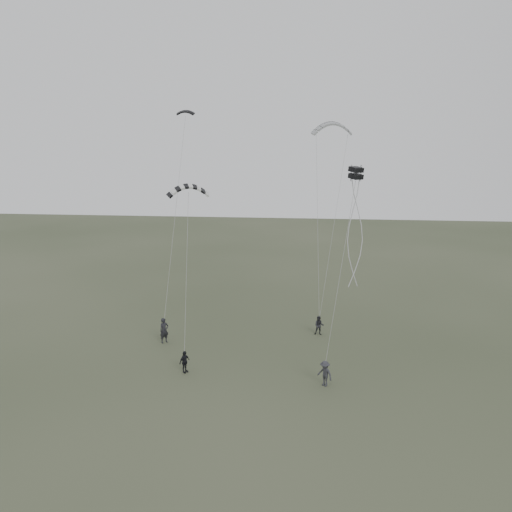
# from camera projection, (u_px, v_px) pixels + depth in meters

# --- Properties ---
(ground) EXTENTS (140.00, 140.00, 0.00)m
(ground) POSITION_uv_depth(u_px,v_px,m) (228.00, 373.00, 32.68)
(ground) COLOR #363F28
(ground) RESTS_ON ground
(flyer_left) EXTENTS (0.82, 0.81, 1.92)m
(flyer_left) POSITION_uv_depth(u_px,v_px,m) (164.00, 330.00, 37.48)
(flyer_left) COLOR black
(flyer_left) RESTS_ON ground
(flyer_right) EXTENTS (0.78, 0.63, 1.52)m
(flyer_right) POSITION_uv_depth(u_px,v_px,m) (319.00, 326.00, 39.05)
(flyer_right) COLOR #232328
(flyer_right) RESTS_ON ground
(flyer_center) EXTENTS (0.76, 0.93, 1.48)m
(flyer_center) POSITION_uv_depth(u_px,v_px,m) (185.00, 362.00, 32.61)
(flyer_center) COLOR black
(flyer_center) RESTS_ON ground
(flyer_far) EXTENTS (1.20, 1.15, 1.64)m
(flyer_far) POSITION_uv_depth(u_px,v_px,m) (325.00, 374.00, 30.78)
(flyer_far) COLOR #2D2E33
(flyer_far) RESTS_ON ground
(kite_dark_small) EXTENTS (1.47, 0.61, 0.62)m
(kite_dark_small) POSITION_uv_depth(u_px,v_px,m) (185.00, 111.00, 40.87)
(kite_dark_small) COLOR black
(kite_dark_small) RESTS_ON flyer_left
(kite_pale_large) EXTENTS (3.71, 1.75, 1.65)m
(kite_pale_large) POSITION_uv_depth(u_px,v_px,m) (332.00, 124.00, 43.89)
(kite_pale_large) COLOR #959799
(kite_pale_large) RESTS_ON flyer_right
(kite_striped) EXTENTS (3.27, 2.19, 1.38)m
(kite_striped) POSITION_uv_depth(u_px,v_px,m) (188.00, 186.00, 36.95)
(kite_striped) COLOR black
(kite_striped) RESTS_ON flyer_center
(kite_box) EXTENTS (1.07, 1.08, 0.84)m
(kite_box) POSITION_uv_depth(u_px,v_px,m) (356.00, 173.00, 32.29)
(kite_box) COLOR black
(kite_box) RESTS_ON flyer_far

